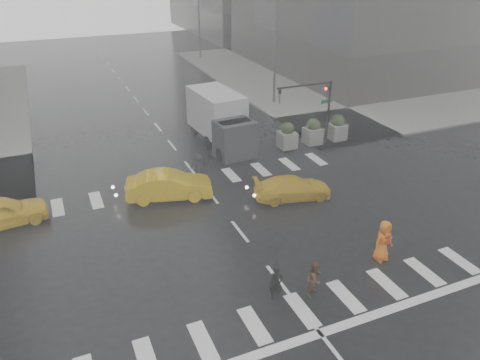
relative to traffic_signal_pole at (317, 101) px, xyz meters
name	(u,v)px	position (x,y,z in m)	size (l,w,h in m)	color
ground	(240,231)	(-9.01, -8.01, -3.22)	(120.00, 120.00, 0.00)	black
sidewalk_ne	(357,93)	(10.49, 9.49, -3.14)	(35.00, 35.00, 0.15)	slate
road_markings	(240,231)	(-9.01, -8.01, -3.21)	(18.00, 48.00, 0.01)	silver
traffic_signal_pole	(317,101)	(0.00, 0.00, 0.00)	(4.45, 0.42, 4.50)	black
street_lamp_near	(274,46)	(1.86, 9.99, 1.73)	(2.15, 0.22, 9.00)	#59595B
street_lamp_far	(198,17)	(1.86, 29.99, 1.73)	(2.15, 0.22, 9.00)	#59595B
planter_west	(287,136)	(-2.01, 0.19, -2.23)	(1.10, 1.10, 1.80)	slate
planter_mid	(313,132)	(-0.01, 0.19, -2.23)	(1.10, 1.10, 1.80)	slate
planter_east	(337,128)	(1.99, 0.19, -2.23)	(1.10, 1.10, 1.80)	slate
pedestrian_black	(277,264)	(-9.61, -13.00, -1.54)	(1.22, 1.23, 2.43)	black
pedestrian_brown	(315,278)	(-8.09, -13.36, -2.45)	(0.75, 0.58, 1.54)	#422917
pedestrian_orange	(383,241)	(-4.16, -12.55, -2.24)	(1.00, 0.70, 1.94)	orange
pedestrian_far_a	(206,160)	(-8.29, -1.12, -2.37)	(1.00, 0.61, 1.70)	black
pedestrian_far_b	(198,166)	(-8.99, -1.63, -2.42)	(1.03, 0.57, 1.59)	black
taxi_front	(1,213)	(-19.57, -2.84, -2.49)	(1.73, 4.29, 1.46)	#E1B00B
taxi_mid	(169,186)	(-11.21, -3.35, -2.45)	(1.62, 4.64, 1.53)	#E1B00B
taxi_rear	(293,188)	(-5.01, -6.01, -2.60)	(1.73, 3.75, 1.23)	#E1B00B
box_truck	(221,119)	(-5.80, 2.72, -1.31)	(2.52, 6.72, 3.57)	silver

